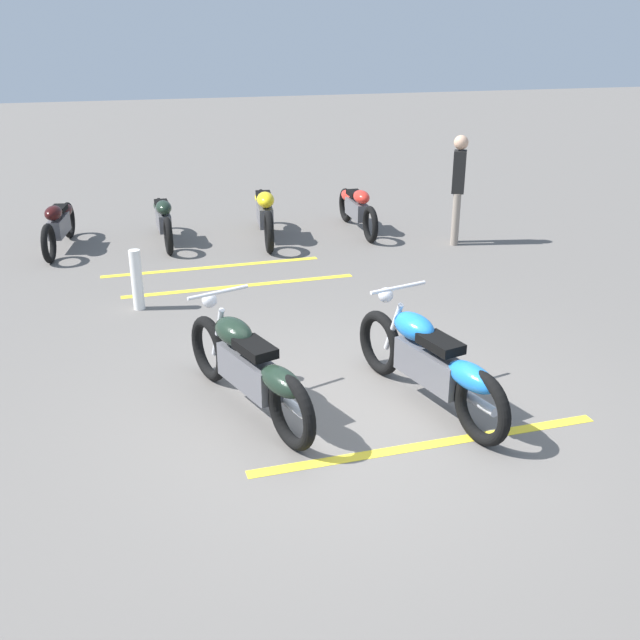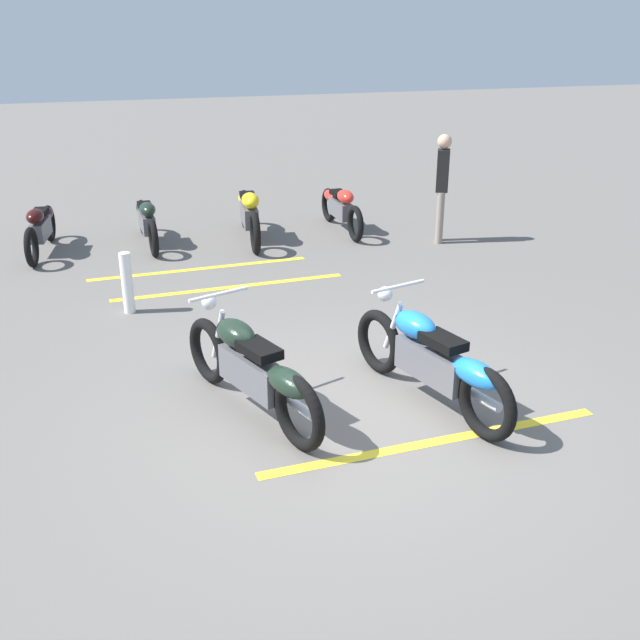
{
  "view_description": "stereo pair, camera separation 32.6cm",
  "coord_description": "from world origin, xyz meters",
  "px_view_note": "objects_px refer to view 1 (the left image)",
  "views": [
    {
      "loc": [
        -5.66,
        1.77,
        3.39
      ],
      "look_at": [
        0.81,
        0.0,
        0.65
      ],
      "focal_mm": 41.4,
      "sensor_mm": 36.0,
      "label": 1
    },
    {
      "loc": [
        -5.56,
        2.08,
        3.39
      ],
      "look_at": [
        0.81,
        0.0,
        0.65
      ],
      "focal_mm": 41.4,
      "sensor_mm": 36.0,
      "label": 2
    }
  ],
  "objects_px": {
    "motorcycle_bright_foreground": "(431,362)",
    "bystander_near_row": "(458,184)",
    "motorcycle_row_center": "(163,218)",
    "motorcycle_row_left": "(265,211)",
    "bollard_post": "(137,280)",
    "motorcycle_row_right": "(59,224)",
    "motorcycle_row_far_left": "(357,207)",
    "motorcycle_dark_foreground": "(250,367)"
  },
  "relations": [
    {
      "from": "motorcycle_bright_foreground",
      "to": "bystander_near_row",
      "type": "relative_size",
      "value": 1.26
    },
    {
      "from": "motorcycle_row_center",
      "to": "motorcycle_row_left",
      "type": "bearing_deg",
      "value": 80.62
    },
    {
      "from": "motorcycle_row_left",
      "to": "bollard_post",
      "type": "distance_m",
      "value": 3.52
    },
    {
      "from": "motorcycle_row_right",
      "to": "motorcycle_row_center",
      "type": "bearing_deg",
      "value": 97.77
    },
    {
      "from": "motorcycle_row_far_left",
      "to": "motorcycle_row_right",
      "type": "bearing_deg",
      "value": -92.07
    },
    {
      "from": "motorcycle_row_right",
      "to": "bystander_near_row",
      "type": "xyz_separation_m",
      "value": [
        -1.39,
        -6.16,
        0.56
      ]
    },
    {
      "from": "motorcycle_bright_foreground",
      "to": "motorcycle_row_far_left",
      "type": "bearing_deg",
      "value": -25.73
    },
    {
      "from": "motorcycle_row_center",
      "to": "bystander_near_row",
      "type": "bearing_deg",
      "value": 72.23
    },
    {
      "from": "motorcycle_dark_foreground",
      "to": "motorcycle_row_right",
      "type": "bearing_deg",
      "value": -0.78
    },
    {
      "from": "motorcycle_row_left",
      "to": "motorcycle_row_right",
      "type": "xyz_separation_m",
      "value": [
        0.28,
        3.25,
        -0.05
      ]
    },
    {
      "from": "motorcycle_bright_foreground",
      "to": "motorcycle_row_center",
      "type": "relative_size",
      "value": 1.12
    },
    {
      "from": "motorcycle_bright_foreground",
      "to": "motorcycle_row_right",
      "type": "bearing_deg",
      "value": 15.37
    },
    {
      "from": "motorcycle_row_far_left",
      "to": "bollard_post",
      "type": "bearing_deg",
      "value": -52.79
    },
    {
      "from": "motorcycle_row_far_left",
      "to": "motorcycle_row_left",
      "type": "distance_m",
      "value": 1.62
    },
    {
      "from": "motorcycle_bright_foreground",
      "to": "motorcycle_row_right",
      "type": "xyz_separation_m",
      "value": [
        6.36,
        3.59,
        -0.06
      ]
    },
    {
      "from": "bollard_post",
      "to": "motorcycle_dark_foreground",
      "type": "bearing_deg",
      "value": -163.45
    },
    {
      "from": "motorcycle_dark_foreground",
      "to": "motorcycle_row_right",
      "type": "relative_size",
      "value": 1.09
    },
    {
      "from": "motorcycle_row_right",
      "to": "motorcycle_bright_foreground",
      "type": "bearing_deg",
      "value": 38.96
    },
    {
      "from": "motorcycle_dark_foreground",
      "to": "motorcycle_row_right",
      "type": "distance_m",
      "value": 6.34
    },
    {
      "from": "motorcycle_dark_foreground",
      "to": "bollard_post",
      "type": "bearing_deg",
      "value": -2.25
    },
    {
      "from": "motorcycle_row_left",
      "to": "motorcycle_row_center",
      "type": "xyz_separation_m",
      "value": [
        0.23,
        1.63,
        -0.05
      ]
    },
    {
      "from": "bystander_near_row",
      "to": "bollard_post",
      "type": "relative_size",
      "value": 2.25
    },
    {
      "from": "motorcycle_row_left",
      "to": "bystander_near_row",
      "type": "xyz_separation_m",
      "value": [
        -1.11,
        -2.92,
        0.51
      ]
    },
    {
      "from": "motorcycle_row_right",
      "to": "bystander_near_row",
      "type": "relative_size",
      "value": 1.13
    },
    {
      "from": "motorcycle_row_right",
      "to": "bollard_post",
      "type": "relative_size",
      "value": 2.55
    },
    {
      "from": "motorcycle_row_center",
      "to": "bollard_post",
      "type": "bearing_deg",
      "value": -11.55
    },
    {
      "from": "motorcycle_bright_foreground",
      "to": "motorcycle_row_center",
      "type": "distance_m",
      "value": 6.62
    },
    {
      "from": "motorcycle_row_far_left",
      "to": "bollard_post",
      "type": "xyz_separation_m",
      "value": [
        -2.84,
        3.79,
        -0.02
      ]
    },
    {
      "from": "motorcycle_row_left",
      "to": "motorcycle_dark_foreground",
      "type": "bearing_deg",
      "value": -5.85
    },
    {
      "from": "motorcycle_bright_foreground",
      "to": "motorcycle_dark_foreground",
      "type": "height_order",
      "value": "same"
    },
    {
      "from": "motorcycle_bright_foreground",
      "to": "bystander_near_row",
      "type": "xyz_separation_m",
      "value": [
        4.97,
        -2.57,
        0.51
      ]
    },
    {
      "from": "bystander_near_row",
      "to": "bollard_post",
      "type": "bearing_deg",
      "value": -134.7
    },
    {
      "from": "motorcycle_bright_foreground",
      "to": "bollard_post",
      "type": "relative_size",
      "value": 2.84
    },
    {
      "from": "motorcycle_bright_foreground",
      "to": "motorcycle_row_left",
      "type": "xyz_separation_m",
      "value": [
        6.08,
        0.35,
        -0.01
      ]
    },
    {
      "from": "motorcycle_bright_foreground",
      "to": "motorcycle_row_center",
      "type": "xyz_separation_m",
      "value": [
        6.31,
        1.98,
        -0.06
      ]
    },
    {
      "from": "bystander_near_row",
      "to": "motorcycle_dark_foreground",
      "type": "bearing_deg",
      "value": -104.88
    },
    {
      "from": "motorcycle_row_center",
      "to": "motorcycle_dark_foreground",
      "type": "bearing_deg",
      "value": 1.98
    },
    {
      "from": "motorcycle_row_far_left",
      "to": "motorcycle_row_left",
      "type": "relative_size",
      "value": 0.9
    },
    {
      "from": "motorcycle_dark_foreground",
      "to": "motorcycle_row_center",
      "type": "distance_m",
      "value": 5.99
    },
    {
      "from": "motorcycle_row_left",
      "to": "motorcycle_row_center",
      "type": "bearing_deg",
      "value": -91.3
    },
    {
      "from": "motorcycle_dark_foreground",
      "to": "motorcycle_row_center",
      "type": "bearing_deg",
      "value": -15.47
    },
    {
      "from": "motorcycle_bright_foreground",
      "to": "motorcycle_row_far_left",
      "type": "distance_m",
      "value": 6.28
    }
  ]
}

